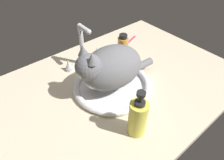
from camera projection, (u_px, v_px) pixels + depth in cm
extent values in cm
cube|color=beige|center=(119.00, 85.00, 83.78)|extent=(102.11, 72.26, 3.00)
torus|color=white|center=(112.00, 85.00, 79.64)|extent=(31.96, 31.96, 2.68)
cylinder|color=white|center=(112.00, 87.00, 80.33)|extent=(27.94, 27.94, 0.60)
cylinder|color=silver|center=(84.00, 62.00, 91.87)|extent=(4.00, 4.00, 2.01)
cylinder|color=silver|center=(82.00, 44.00, 85.39)|extent=(2.00, 2.00, 17.39)
sphere|color=silver|center=(80.00, 26.00, 79.58)|extent=(2.20, 2.20, 2.20)
cylinder|color=silver|center=(84.00, 29.00, 77.67)|extent=(2.00, 6.64, 2.00)
sphere|color=silver|center=(89.00, 32.00, 75.77)|extent=(2.10, 2.10, 2.10)
cylinder|color=silver|center=(70.00, 69.00, 88.31)|extent=(3.20, 3.20, 1.60)
cone|color=silver|center=(69.00, 64.00, 86.39)|extent=(2.88, 2.88, 4.15)
cylinder|color=silver|center=(97.00, 56.00, 95.71)|extent=(3.20, 3.20, 1.60)
cone|color=silver|center=(97.00, 51.00, 93.79)|extent=(2.88, 2.88, 4.15)
ellipsoid|color=slate|center=(112.00, 67.00, 73.45)|extent=(25.67, 19.46, 15.82)
sphere|color=slate|center=(89.00, 67.00, 66.13)|extent=(9.61, 9.61, 9.61)
cone|color=slate|center=(92.00, 59.00, 60.94)|extent=(3.65, 3.65, 3.60)
cone|color=slate|center=(83.00, 50.00, 64.41)|extent=(3.65, 3.65, 3.60)
ellipsoid|color=silver|center=(80.00, 73.00, 65.20)|extent=(3.14, 4.21, 3.07)
ellipsoid|color=silver|center=(93.00, 77.00, 70.24)|extent=(7.50, 10.28, 8.70)
cylinder|color=slate|center=(140.00, 66.00, 84.19)|extent=(12.93, 4.01, 3.20)
cylinder|color=#E5DB4C|center=(138.00, 119.00, 60.41)|extent=(5.88, 5.88, 13.44)
cylinder|color=black|center=(140.00, 103.00, 55.52)|extent=(3.23, 3.23, 1.20)
cylinder|color=black|center=(140.00, 99.00, 54.27)|extent=(1.18, 1.18, 2.53)
cylinder|color=black|center=(141.00, 94.00, 53.02)|extent=(2.65, 2.65, 1.20)
cylinder|color=gold|center=(123.00, 48.00, 93.09)|extent=(5.03, 5.03, 10.58)
cylinder|color=black|center=(123.00, 36.00, 88.95)|extent=(3.78, 3.78, 1.80)
cylinder|color=#D83359|center=(128.00, 42.00, 106.20)|extent=(14.64, 5.43, 1.00)
cube|color=white|center=(120.00, 49.00, 100.32)|extent=(2.84, 1.92, 1.20)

